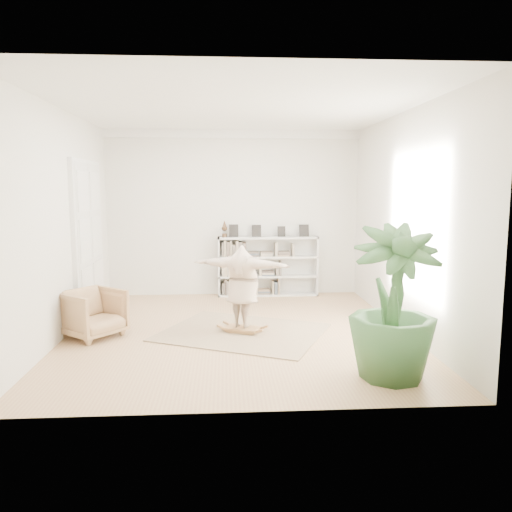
{
  "coord_description": "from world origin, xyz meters",
  "views": [
    {
      "loc": [
        -0.2,
        -8.0,
        2.35
      ],
      "look_at": [
        0.33,
        0.4,
        1.21
      ],
      "focal_mm": 35.0,
      "sensor_mm": 36.0,
      "label": 1
    }
  ],
  "objects_px": {
    "armchair": "(93,313)",
    "houseplant": "(393,303)",
    "bookshelf": "(268,267)",
    "rocker_board": "(243,329)",
    "person": "(242,284)"
  },
  "relations": [
    {
      "from": "armchair",
      "to": "houseplant",
      "type": "bearing_deg",
      "value": -76.71
    },
    {
      "from": "bookshelf",
      "to": "rocker_board",
      "type": "bearing_deg",
      "value": -102.9
    },
    {
      "from": "armchair",
      "to": "person",
      "type": "height_order",
      "value": "person"
    },
    {
      "from": "armchair",
      "to": "houseplant",
      "type": "relative_size",
      "value": 0.44
    },
    {
      "from": "houseplant",
      "to": "rocker_board",
      "type": "bearing_deg",
      "value": 130.58
    },
    {
      "from": "rocker_board",
      "to": "houseplant",
      "type": "xyz_separation_m",
      "value": [
        1.78,
        -2.07,
        0.89
      ]
    },
    {
      "from": "bookshelf",
      "to": "person",
      "type": "height_order",
      "value": "bookshelf"
    },
    {
      "from": "houseplant",
      "to": "bookshelf",
      "type": "bearing_deg",
      "value": 102.66
    },
    {
      "from": "bookshelf",
      "to": "houseplant",
      "type": "height_order",
      "value": "houseplant"
    },
    {
      "from": "person",
      "to": "houseplant",
      "type": "bearing_deg",
      "value": 155.54
    },
    {
      "from": "person",
      "to": "armchair",
      "type": "bearing_deg",
      "value": 26.53
    },
    {
      "from": "armchair",
      "to": "rocker_board",
      "type": "relative_size",
      "value": 1.32
    },
    {
      "from": "rocker_board",
      "to": "houseplant",
      "type": "distance_m",
      "value": 2.87
    },
    {
      "from": "bookshelf",
      "to": "person",
      "type": "xyz_separation_m",
      "value": [
        -0.66,
        -2.89,
        0.18
      ]
    },
    {
      "from": "bookshelf",
      "to": "houseplant",
      "type": "distance_m",
      "value": 5.1
    }
  ]
}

